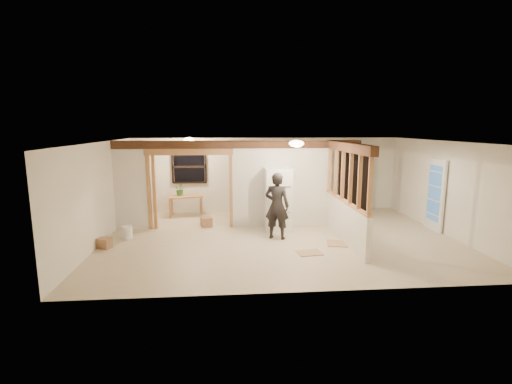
{
  "coord_description": "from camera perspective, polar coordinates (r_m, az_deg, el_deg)",
  "views": [
    {
      "loc": [
        -1.4,
        -9.28,
        2.88
      ],
      "look_at": [
        -0.59,
        0.4,
        1.16
      ],
      "focal_mm": 26.0,
      "sensor_mm": 36.0,
      "label": 1
    }
  ],
  "objects": [
    {
      "name": "wall_back",
      "position": [
        12.71,
        1.59,
        2.69
      ],
      "size": [
        9.0,
        0.01,
        2.5
      ],
      "primitive_type": "cube",
      "color": "white",
      "rests_on": "floor"
    },
    {
      "name": "pony_wall",
      "position": [
        9.67,
        13.5,
        -4.47
      ],
      "size": [
        0.12,
        3.2,
        1.0
      ],
      "primitive_type": "cube",
      "color": "silver",
      "rests_on": "floor"
    },
    {
      "name": "stud_partition",
      "position": [
        9.45,
        13.79,
        2.35
      ],
      "size": [
        0.14,
        3.2,
        1.32
      ],
      "primitive_type": "cube",
      "color": "#B67E4D",
      "rests_on": "pony_wall"
    },
    {
      "name": "partition_left_stub",
      "position": [
        10.93,
        -18.75,
        0.95
      ],
      "size": [
        0.9,
        0.12,
        2.5
      ],
      "primitive_type": "cube",
      "color": "silver",
      "rests_on": "floor"
    },
    {
      "name": "wall_front",
      "position": [
        6.4,
        8.05,
        -4.79
      ],
      "size": [
        9.0,
        0.01,
        2.5
      ],
      "primitive_type": "cube",
      "color": "white",
      "rests_on": "floor"
    },
    {
      "name": "wall_right",
      "position": [
        11.12,
        27.35,
        0.5
      ],
      "size": [
        0.01,
        6.5,
        2.5
      ],
      "primitive_type": "cube",
      "color": "white",
      "rests_on": "floor"
    },
    {
      "name": "floor_panel_near",
      "position": [
        9.53,
        12.56,
        -7.73
      ],
      "size": [
        0.65,
        0.65,
        0.02
      ],
      "primitive_type": "cube",
      "rotation": [
        0.0,
        0.0,
        -0.23
      ],
      "color": "tan",
      "rests_on": "floor"
    },
    {
      "name": "french_door",
      "position": [
        11.45,
        25.86,
        -0.41
      ],
      "size": [
        0.12,
        0.86,
        2.0
      ],
      "primitive_type": "cube",
      "color": "white",
      "rests_on": "floor"
    },
    {
      "name": "floor_panel_far",
      "position": [
        8.74,
        8.22,
        -9.23
      ],
      "size": [
        0.59,
        0.5,
        0.02
      ],
      "primitive_type": "cube",
      "rotation": [
        0.0,
        0.0,
        0.13
      ],
      "color": "tan",
      "rests_on": "floor"
    },
    {
      "name": "wall_left",
      "position": [
        9.92,
        -22.91,
        -0.2
      ],
      "size": [
        0.01,
        6.5,
        2.5
      ],
      "primitive_type": "cube",
      "color": "white",
      "rests_on": "floor"
    },
    {
      "name": "bookshelf",
      "position": [
        13.2,
        14.95,
        1.66
      ],
      "size": [
        1.03,
        0.34,
        2.06
      ],
      "primitive_type": "cube",
      "color": "black",
      "rests_on": "floor"
    },
    {
      "name": "header_beam_back",
      "position": [
        10.5,
        -2.61,
        7.32
      ],
      "size": [
        7.0,
        0.18,
        0.22
      ],
      "primitive_type": "cube",
      "color": "#4E2D1A",
      "rests_on": "ceiling"
    },
    {
      "name": "floor",
      "position": [
        9.82,
        3.67,
        -7.05
      ],
      "size": [
        9.0,
        6.5,
        0.01
      ],
      "primitive_type": "cube",
      "color": "#C2B190",
      "rests_on": "ground"
    },
    {
      "name": "box_front",
      "position": [
        9.67,
        -22.3,
        -7.28
      ],
      "size": [
        0.37,
        0.34,
        0.25
      ],
      "primitive_type": "cube",
      "rotation": [
        0.0,
        0.0,
        -0.36
      ],
      "color": "#936747",
      "rests_on": "floor"
    },
    {
      "name": "ceiling_dome_util",
      "position": [
        11.64,
        -10.29,
        7.93
      ],
      "size": [
        0.32,
        0.32,
        0.14
      ],
      "primitive_type": "ellipsoid",
      "color": "#FFEABF",
      "rests_on": "ceiling"
    },
    {
      "name": "window_back",
      "position": [
        12.58,
        -10.24,
        3.83
      ],
      "size": [
        1.12,
        0.1,
        1.1
      ],
      "primitive_type": "cube",
      "color": "black",
      "rests_on": "wall_back"
    },
    {
      "name": "doorway_frame",
      "position": [
        10.68,
        -10.08,
        0.31
      ],
      "size": [
        2.46,
        0.14,
        2.2
      ],
      "primitive_type": "cube",
      "color": "#B67E4D",
      "rests_on": "floor"
    },
    {
      "name": "ceiling",
      "position": [
        9.39,
        3.84,
        7.72
      ],
      "size": [
        9.0,
        6.5,
        0.01
      ],
      "primitive_type": "cube",
      "color": "white"
    },
    {
      "name": "ceiling_dome_main",
      "position": [
        8.95,
        6.23,
        7.44
      ],
      "size": [
        0.36,
        0.36,
        0.16
      ],
      "primitive_type": "ellipsoid",
      "color": "#FFEABF",
      "rests_on": "ceiling"
    },
    {
      "name": "hanging_bulb",
      "position": [
        10.92,
        -7.96,
        6.29
      ],
      "size": [
        0.07,
        0.07,
        0.07
      ],
      "primitive_type": "ellipsoid",
      "color": "#FFD88C",
      "rests_on": "ceiling"
    },
    {
      "name": "woman",
      "position": [
        9.53,
        3.23,
        -2.14
      ],
      "size": [
        0.74,
        0.63,
        1.74
      ],
      "primitive_type": "imported",
      "rotation": [
        0.0,
        0.0,
        2.75
      ],
      "color": "black",
      "rests_on": "floor"
    },
    {
      "name": "box_util_b",
      "position": [
        11.9,
        -17.43,
        -3.79
      ],
      "size": [
        0.35,
        0.35,
        0.25
      ],
      "primitive_type": "cube",
      "rotation": [
        0.0,
        0.0,
        0.36
      ],
      "color": "#936747",
      "rests_on": "floor"
    },
    {
      "name": "work_table",
      "position": [
        12.26,
        -10.71,
        -2.1
      ],
      "size": [
        1.15,
        0.74,
        0.67
      ],
      "primitive_type": "cube",
      "rotation": [
        0.0,
        0.0,
        0.21
      ],
      "color": "#B67E4D",
      "rests_on": "floor"
    },
    {
      "name": "box_util_a",
      "position": [
        10.95,
        -7.63,
        -4.56
      ],
      "size": [
        0.37,
        0.34,
        0.27
      ],
      "primitive_type": "cube",
      "rotation": [
        0.0,
        0.0,
        0.28
      ],
      "color": "#936747",
      "rests_on": "floor"
    },
    {
      "name": "partition_center",
      "position": [
        10.73,
        3.86,
        1.3
      ],
      "size": [
        2.8,
        0.12,
        2.5
      ],
      "primitive_type": "cube",
      "color": "silver",
      "rests_on": "floor"
    },
    {
      "name": "header_beam_right",
      "position": [
        9.39,
        13.97,
        6.71
      ],
      "size": [
        0.18,
        3.3,
        0.22
      ],
      "primitive_type": "cube",
      "color": "#4E2D1A",
      "rests_on": "ceiling"
    },
    {
      "name": "bucket",
      "position": [
        10.24,
        -19.2,
        -5.89
      ],
      "size": [
        0.34,
        0.34,
        0.33
      ],
      "primitive_type": "cylinder",
      "rotation": [
        0.0,
        0.0,
        -0.35
      ],
      "color": "silver",
      "rests_on": "floor"
    },
    {
      "name": "refrigerator",
      "position": [
        10.37,
        3.37,
        -1.11
      ],
      "size": [
        0.72,
        0.7,
        1.75
      ],
      "primitive_type": "cube",
      "color": "white",
      "rests_on": "floor"
    },
    {
      "name": "shop_vac",
      "position": [
        12.23,
        -17.1,
        -2.38
      ],
      "size": [
        0.56,
        0.56,
        0.68
      ],
      "primitive_type": "cylinder",
      "rotation": [
        0.0,
        0.0,
        0.08
      ],
      "color": "#A21D13",
      "rests_on": "floor"
    },
    {
      "name": "potted_plant",
      "position": [
        12.25,
        -11.6,
        0.4
      ],
      "size": [
        0.46,
        0.43,
        0.4
      ],
      "primitive_type": "imported",
      "rotation": [
        0.0,
        0.0,
        -0.39
      ],
      "color": "#427733",
      "rests_on": "work_table"
    }
  ]
}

